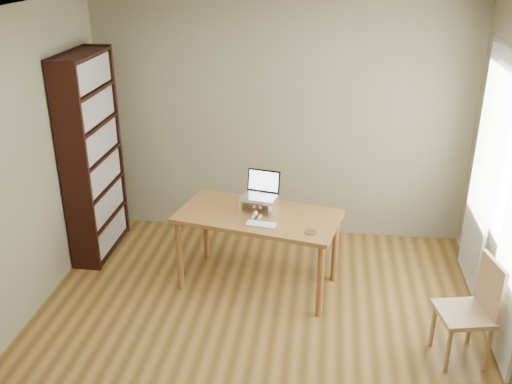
# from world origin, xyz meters

# --- Properties ---
(room) EXTENTS (4.04, 4.54, 2.64)m
(room) POSITION_xyz_m (0.03, 0.01, 1.30)
(room) COLOR #563B16
(room) RESTS_ON ground
(bookshelf) EXTENTS (0.30, 0.90, 2.10)m
(bookshelf) POSITION_xyz_m (-1.83, 1.55, 1.05)
(bookshelf) COLOR black
(bookshelf) RESTS_ON ground
(curtains) EXTENTS (0.03, 1.90, 2.25)m
(curtains) POSITION_xyz_m (1.92, 0.80, 1.17)
(curtains) COLOR silver
(curtains) RESTS_ON ground
(desk) EXTENTS (1.59, 1.02, 0.75)m
(desk) POSITION_xyz_m (-0.08, 1.07, 0.66)
(desk) COLOR brown
(desk) RESTS_ON ground
(laptop_stand) EXTENTS (0.32, 0.25, 0.13)m
(laptop_stand) POSITION_xyz_m (-0.08, 1.15, 0.83)
(laptop_stand) COLOR silver
(laptop_stand) RESTS_ON desk
(laptop) EXTENTS (0.35, 0.32, 0.22)m
(laptop) POSITION_xyz_m (-0.08, 1.20, 0.94)
(laptop) COLOR silver
(laptop) RESTS_ON laptop_stand
(keyboard) EXTENTS (0.29, 0.15, 0.02)m
(keyboard) POSITION_xyz_m (-0.03, 0.85, 0.76)
(keyboard) COLOR silver
(keyboard) RESTS_ON desk
(coaster) EXTENTS (0.11, 0.11, 0.01)m
(coaster) POSITION_xyz_m (0.41, 0.77, 0.75)
(coaster) COLOR brown
(coaster) RESTS_ON desk
(cat) EXTENTS (0.23, 0.47, 0.14)m
(cat) POSITION_xyz_m (-0.07, 1.18, 0.81)
(cat) COLOR #413B33
(cat) RESTS_ON desk
(chair) EXTENTS (0.46, 0.46, 0.88)m
(chair) POSITION_xyz_m (1.69, 0.21, 0.47)
(chair) COLOR #9D8355
(chair) RESTS_ON ground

